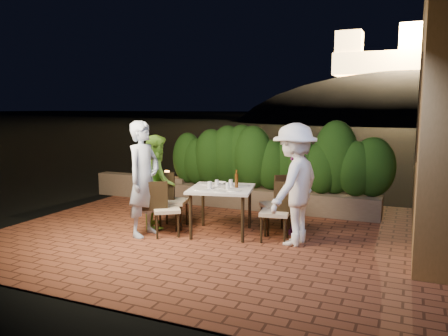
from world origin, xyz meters
The scene contains 31 objects.
ground centered at (0.00, 0.00, -0.02)m, with size 400.00×400.00×0.00m, color black.
terrace_floor centered at (0.00, 0.50, -0.07)m, with size 7.00×6.00×0.15m, color brown.
window_pane centered at (2.82, 1.50, 2.00)m, with size 0.08×1.00×1.40m, color black.
window_frame centered at (2.81, 1.50, 2.00)m, with size 0.06×1.15×1.55m, color black.
planter centered at (0.20, 2.30, 0.20)m, with size 4.20×0.55×0.40m, color brown.
hedge centered at (0.20, 2.30, 0.95)m, with size 4.00×0.70×1.10m, color #16360E, non-canonical shape.
parapet centered at (-2.80, 2.30, 0.25)m, with size 2.20×0.30×0.50m, color brown.
hill centered at (2.00, 60.00, -4.00)m, with size 52.00×40.00×22.00m, color black.
fortress centered at (2.00, 60.00, 10.50)m, with size 26.00×8.00×8.00m, color #FFCC7A, non-canonical shape.
dining_table centered at (-0.01, 0.36, 0.38)m, with size 0.97×0.97×0.75m, color white, non-canonical shape.
plate_nw centered at (-0.22, 0.08, 0.76)m, with size 0.24×0.24×0.01m, color white.
plate_sw centered at (-0.35, 0.54, 0.76)m, with size 0.22×0.22×0.01m, color white.
plate_ne centered at (0.28, 0.19, 0.76)m, with size 0.21×0.21×0.01m, color white.
plate_se centered at (0.23, 0.66, 0.76)m, with size 0.24×0.24×0.01m, color white.
plate_centre centered at (-0.03, 0.35, 0.76)m, with size 0.22×0.22×0.01m, color white.
plate_front centered at (0.09, 0.07, 0.76)m, with size 0.20×0.20×0.01m, color white.
glass_nw centered at (-0.13, 0.19, 0.81)m, with size 0.07×0.07×0.12m, color silver.
glass_sw centered at (-0.14, 0.49, 0.80)m, with size 0.06×0.06×0.10m, color silver.
glass_ne centered at (0.14, 0.27, 0.80)m, with size 0.06×0.06×0.11m, color silver.
glass_se centered at (0.10, 0.50, 0.81)m, with size 0.07×0.07×0.11m, color silver.
beer_bottle centered at (0.21, 0.46, 0.89)m, with size 0.06×0.06×0.29m, color #47260B, non-canonical shape.
bowl centered at (-0.13, 0.61, 0.77)m, with size 0.18×0.18×0.04m, color white.
chair_left_front centered at (-0.77, -0.05, 0.43)m, with size 0.40×0.40×0.87m, color black, non-canonical shape.
chair_left_back centered at (-0.90, 0.39, 0.47)m, with size 0.43×0.43×0.93m, color black, non-canonical shape.
chair_right_front centered at (0.88, 0.34, 0.46)m, with size 0.42×0.42×0.91m, color black, non-canonical shape.
chair_right_back centered at (0.76, 0.78, 0.47)m, with size 0.43×0.43×0.93m, color black, non-canonical shape.
diner_blue centered at (-1.09, -0.19, 0.90)m, with size 0.66×0.43×1.80m, color #A4B9D4.
diner_green centered at (-1.18, 0.35, 0.78)m, with size 0.76×0.59×1.56m, color #7BC73E.
diner_white centered at (1.18, 0.31, 0.89)m, with size 1.15×0.66×1.79m, color white.
diner_purple centered at (1.07, 0.93, 0.77)m, with size 0.91×0.38×1.55m, color #782872.
parapet_lamp centered at (-2.15, 2.30, 0.57)m, with size 0.10×0.10×0.14m, color orange.
Camera 1 is at (2.71, -5.86, 2.01)m, focal length 35.00 mm.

